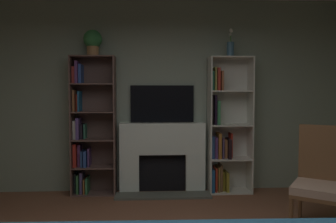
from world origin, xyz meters
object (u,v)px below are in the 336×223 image
Objects in this scene: fireplace at (162,156)px; tv at (162,104)px; vase_with_flowers at (230,47)px; armchair at (325,179)px; bookshelf_left at (89,129)px; potted_plant at (93,41)px; bookshelf_right at (224,131)px.

tv reaches higher than fireplace.
fireplace is 1.45× the size of tv.
vase_with_flowers reaches higher than armchair.
tv is at bearing 90.00° from fireplace.
bookshelf_left is at bearing 152.54° from armchair.
armchair is at bearing -40.55° from fireplace.
fireplace is 3.63× the size of potted_plant.
vase_with_flowers reaches higher than potted_plant.
bookshelf_right is 2.30m from potted_plant.
bookshelf_right is at bearing 0.85° from potted_plant.
potted_plant reaches higher than fireplace.
potted_plant is at bearing -180.00° from vase_with_flowers.
fireplace is at bearing 0.74° from bookshelf_left.
bookshelf_left is 5.34× the size of potted_plant.
vase_with_flowers is (0.99, -0.05, 1.60)m from fireplace.
bookshelf_right is (0.91, -0.02, 0.37)m from fireplace.
potted_plant is (-0.99, -0.05, 1.67)m from fireplace.
bookshelf_left is 1.00× the size of bookshelf_right.
bookshelf_left is (-1.07, -0.01, 0.41)m from fireplace.
fireplace is 0.68× the size of bookshelf_left.
bookshelf_right is at bearing -1.12° from fireplace.
fireplace is 1.88m from vase_with_flowers.
potted_plant reaches higher than tv.
armchair is (2.76, -1.43, -0.40)m from bookshelf_left.
tv is at bearing 4.70° from bookshelf_left.
tv is at bearing 173.09° from vase_with_flowers.
potted_plant reaches higher than bookshelf_right.
fireplace is 2.22m from armchair.
potted_plant is at bearing -23.13° from bookshelf_left.
tv is 0.47× the size of bookshelf_right.
bookshelf_left is 3.13m from armchair.
armchair is at bearing -27.58° from potted_plant.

